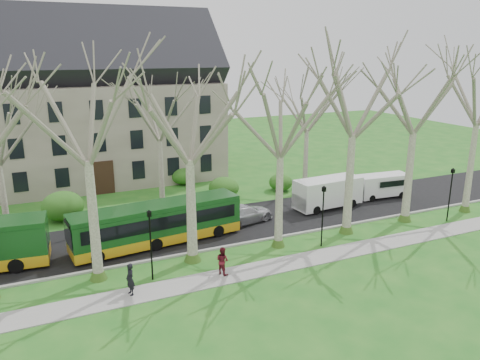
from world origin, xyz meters
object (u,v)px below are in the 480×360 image
object	(u,v)px
van_a	(328,193)
van_b	(382,186)
pedestrian_b	(222,261)
bus_follow	(158,223)
sedan	(244,214)
pedestrian_a	(130,279)

from	to	relation	value
van_a	van_b	world-z (taller)	van_a
van_b	pedestrian_b	xyz separation A→B (m)	(-19.30, -8.19, -0.21)
bus_follow	sedan	distance (m)	7.35
van_a	pedestrian_b	xyz separation A→B (m)	(-13.01, -7.78, -0.43)
pedestrian_a	van_b	bearing A→B (deg)	96.95
van_a	pedestrian_b	bearing A→B (deg)	-152.38
sedan	van_b	world-z (taller)	van_b
van_a	pedestrian_a	bearing A→B (deg)	-160.07
pedestrian_a	pedestrian_b	distance (m)	5.62
pedestrian_a	pedestrian_b	size ratio (longest dim) A/B	1.06
van_b	pedestrian_a	size ratio (longest dim) A/B	2.69
van_a	pedestrian_a	world-z (taller)	van_a
bus_follow	van_a	world-z (taller)	bus_follow
bus_follow	pedestrian_b	xyz separation A→B (m)	(2.34, -6.26, -0.62)
van_b	pedestrian_b	world-z (taller)	van_b
bus_follow	pedestrian_b	distance (m)	6.71
pedestrian_a	van_a	bearing A→B (deg)	101.54
bus_follow	van_a	xyz separation A→B (m)	(15.35, 1.52, -0.19)
bus_follow	pedestrian_a	size ratio (longest dim) A/B	6.47
sedan	van_a	bearing A→B (deg)	-102.33
bus_follow	sedan	size ratio (longest dim) A/B	2.36
van_a	van_b	size ratio (longest dim) A/B	1.20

